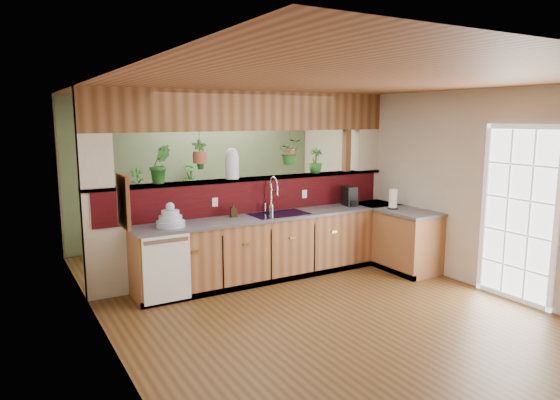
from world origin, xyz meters
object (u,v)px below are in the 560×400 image
dish_stack (170,219)px  coffee_maker (350,197)px  glass_jar (232,163)px  shelving_console (167,220)px  faucet (272,193)px  soap_dispenser (233,210)px  paper_towel (393,199)px

dish_stack → coffee_maker: 2.86m
glass_jar → shelving_console: bearing=100.8°
faucet → soap_dispenser: bearing=-178.6°
soap_dispenser → coffee_maker: (1.92, -0.09, 0.04)m
soap_dispenser → coffee_maker: 1.92m
coffee_maker → shelving_console: coffee_maker is taller
paper_towel → glass_jar: size_ratio=0.73×
dish_stack → shelving_console: size_ratio=0.24×
dish_stack → soap_dispenser: 0.96m
soap_dispenser → shelving_console: bearing=97.0°
dish_stack → faucet: bearing=7.4°
dish_stack → paper_towel: (3.24, -0.45, 0.05)m
glass_jar → shelving_console: size_ratio=0.29×
faucet → paper_towel: bearing=-21.2°
faucet → coffee_maker: faucet is taller
soap_dispenser → paper_towel: 2.39m
faucet → shelving_console: bearing=112.6°
faucet → glass_jar: (-0.52, 0.22, 0.43)m
dish_stack → paper_towel: 3.27m
dish_stack → coffee_maker: size_ratio=1.19×
faucet → coffee_maker: size_ratio=1.76×
faucet → paper_towel: 1.81m
soap_dispenser → coffee_maker: bearing=-2.8°
dish_stack → shelving_console: 2.47m
faucet → dish_stack: 1.58m
dish_stack → shelving_console: bearing=73.8°
paper_towel → coffee_maker: bearing=124.7°
shelving_console → coffee_maker: bearing=-69.2°
faucet → paper_towel: (1.68, -0.65, -0.14)m
faucet → soap_dispenser: (-0.62, -0.02, -0.18)m
shelving_console → soap_dispenser: bearing=-106.6°
shelving_console → dish_stack: bearing=-129.8°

